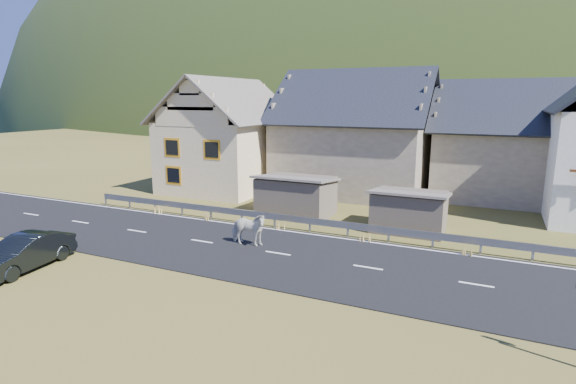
% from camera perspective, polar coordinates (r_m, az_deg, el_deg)
% --- Properties ---
extents(ground, '(160.00, 160.00, 0.00)m').
position_cam_1_polar(ground, '(19.72, -1.29, -7.90)').
color(ground, '#393D18').
rests_on(ground, ground).
extents(road, '(60.00, 7.00, 0.04)m').
position_cam_1_polar(road, '(19.71, -1.29, -7.84)').
color(road, black).
rests_on(road, ground).
extents(lane_markings, '(60.00, 6.60, 0.01)m').
position_cam_1_polar(lane_markings, '(19.70, -1.29, -7.77)').
color(lane_markings, silver).
rests_on(lane_markings, road).
extents(guardrail, '(28.10, 0.09, 0.75)m').
position_cam_1_polar(guardrail, '(22.76, 2.79, -3.72)').
color(guardrail, '#93969B').
rests_on(guardrail, ground).
extents(shed_left, '(4.30, 3.30, 2.40)m').
position_cam_1_polar(shed_left, '(25.90, 1.04, -0.57)').
color(shed_left, brown).
rests_on(shed_left, ground).
extents(shed_right, '(3.80, 2.90, 2.20)m').
position_cam_1_polar(shed_right, '(23.65, 15.12, -2.43)').
color(shed_right, brown).
rests_on(shed_right, ground).
extents(house_cream, '(7.80, 9.80, 8.30)m').
position_cam_1_polar(house_cream, '(34.03, -7.65, 7.83)').
color(house_cream, beige).
rests_on(house_cream, ground).
extents(house_stone_a, '(10.80, 9.80, 8.90)m').
position_cam_1_polar(house_stone_a, '(33.03, 8.70, 8.16)').
color(house_stone_a, tan).
rests_on(house_stone_a, ground).
extents(house_stone_b, '(9.80, 8.80, 8.10)m').
position_cam_1_polar(house_stone_b, '(33.76, 26.30, 6.49)').
color(house_stone_b, tan).
rests_on(house_stone_b, ground).
extents(mountain, '(440.00, 280.00, 260.00)m').
position_cam_1_polar(mountain, '(198.49, 23.68, 3.07)').
color(mountain, '#2B3D15').
rests_on(mountain, ground).
extents(conifer_patch, '(76.00, 50.00, 28.00)m').
position_cam_1_polar(conifer_patch, '(141.55, -1.75, 11.51)').
color(conifer_patch, black).
rests_on(conifer_patch, ground).
extents(horse, '(0.96, 1.89, 1.55)m').
position_cam_1_polar(horse, '(20.61, -5.10, -4.67)').
color(horse, beige).
rests_on(horse, road).
extents(car, '(1.94, 4.24, 1.35)m').
position_cam_1_polar(car, '(20.68, -30.50, -6.67)').
color(car, black).
rests_on(car, ground).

